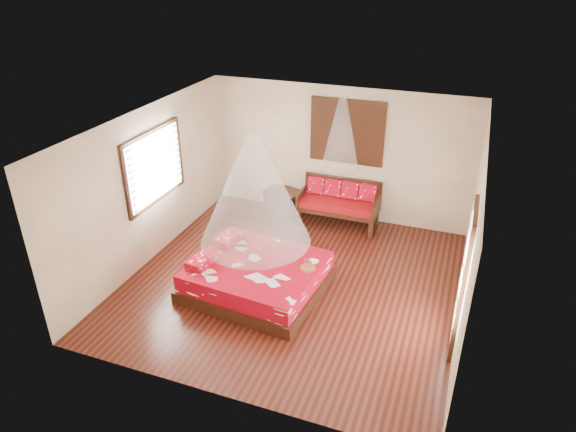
# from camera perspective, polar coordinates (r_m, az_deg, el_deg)

# --- Properties ---
(room) EXTENTS (5.54, 5.54, 2.84)m
(room) POSITION_cam_1_polar(r_m,az_deg,el_deg) (8.30, 0.60, 0.69)
(room) COLOR black
(room) RESTS_ON ground
(bed) EXTENTS (2.32, 2.14, 0.64)m
(bed) POSITION_cam_1_polar(r_m,az_deg,el_deg) (8.73, -3.55, -6.64)
(bed) COLOR black
(bed) RESTS_ON floor
(daybed) EXTENTS (1.65, 0.73, 0.94)m
(daybed) POSITION_cam_1_polar(r_m,az_deg,el_deg) (10.69, 5.73, 1.69)
(daybed) COLOR black
(daybed) RESTS_ON floor
(storage_chest) EXTENTS (0.87, 0.73, 0.52)m
(storage_chest) POSITION_cam_1_polar(r_m,az_deg,el_deg) (11.21, -0.52, 1.65)
(storage_chest) COLOR black
(storage_chest) RESTS_ON floor
(shutter_panel) EXTENTS (1.52, 0.06, 1.32)m
(shutter_panel) POSITION_cam_1_polar(r_m,az_deg,el_deg) (10.49, 6.58, 9.27)
(shutter_panel) COLOR black
(shutter_panel) RESTS_ON wall_back
(window_left) EXTENTS (0.10, 1.74, 1.34)m
(window_left) POSITION_cam_1_polar(r_m,az_deg,el_deg) (9.51, -14.58, 5.34)
(window_left) COLOR black
(window_left) RESTS_ON wall_left
(glazed_door) EXTENTS (0.08, 1.02, 2.16)m
(glazed_door) POSITION_cam_1_polar(r_m,az_deg,el_deg) (7.57, 18.83, -6.73)
(glazed_door) COLOR black
(glazed_door) RESTS_ON floor
(wine_tray) EXTENTS (0.25, 0.25, 0.20)m
(wine_tray) POSITION_cam_1_polar(r_m,az_deg,el_deg) (8.42, 2.23, -5.55)
(wine_tray) COLOR brown
(wine_tray) RESTS_ON bed
(mosquito_net_main) EXTENTS (1.78, 1.78, 1.80)m
(mosquito_net_main) POSITION_cam_1_polar(r_m,az_deg,el_deg) (7.94, -3.75, 2.93)
(mosquito_net_main) COLOR white
(mosquito_net_main) RESTS_ON ceiling
(mosquito_net_daybed) EXTENTS (0.77, 0.77, 1.50)m
(mosquito_net_daybed) POSITION_cam_1_polar(r_m,az_deg,el_deg) (10.02, 5.93, 9.05)
(mosquito_net_daybed) COLOR white
(mosquito_net_daybed) RESTS_ON ceiling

